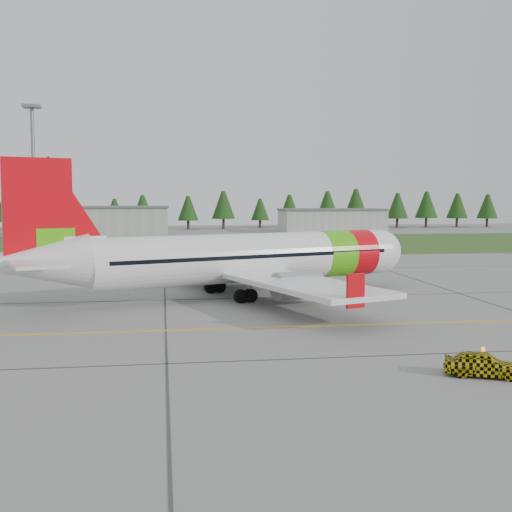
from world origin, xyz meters
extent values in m
plane|color=gray|center=(0.00, 0.00, 0.00)|extent=(320.00, 320.00, 0.00)
cylinder|color=white|center=(-7.87, 21.29, 3.21)|extent=(26.74, 12.89, 4.04)
sphere|color=white|center=(4.82, 25.84, 3.21)|extent=(4.04, 4.04, 4.04)
cone|color=white|center=(-23.97, 15.53, 3.58)|extent=(8.20, 6.25, 4.04)
cube|color=black|center=(5.11, 25.94, 3.58)|extent=(2.47, 3.10, 0.58)
cylinder|color=#4AB70D|center=(-0.06, 24.09, 3.21)|extent=(3.93, 4.79, 4.12)
cylinder|color=red|center=(2.28, 24.93, 3.21)|extent=(3.54, 4.65, 4.12)
cube|color=white|center=(-8.36, 21.12, 2.07)|extent=(16.55, 33.15, 0.37)
cube|color=red|center=(-14.89, 36.29, 2.64)|extent=(1.23, 0.60, 2.07)
cube|color=red|center=(-3.78, 5.25, 2.64)|extent=(1.23, 0.60, 2.07)
cylinder|color=gray|center=(-8.82, 27.01, 1.50)|extent=(4.25, 3.31, 2.18)
cylinder|color=gray|center=(-4.97, 16.27, 1.50)|extent=(4.25, 3.31, 2.18)
cube|color=red|center=(-23.78, 15.60, 7.05)|extent=(4.62, 1.96, 7.88)
cube|color=#4AB70D|center=(-22.71, 15.98, 4.77)|extent=(2.68, 1.32, 2.49)
cube|color=white|center=(-24.46, 15.35, 3.84)|extent=(7.14, 12.34, 0.23)
cylinder|color=slate|center=(2.87, 25.14, 0.73)|extent=(0.19, 0.19, 1.45)
cylinder|color=black|center=(2.87, 25.14, 0.35)|extent=(0.76, 0.51, 0.70)
cylinder|color=slate|center=(-10.31, 23.50, 0.98)|extent=(0.23, 0.23, 1.97)
cylinder|color=black|center=(-10.70, 23.36, 0.54)|extent=(1.17, 0.80, 1.08)
cylinder|color=slate|center=(-8.36, 18.04, 0.98)|extent=(0.23, 0.23, 1.97)
cylinder|color=black|center=(-8.75, 17.90, 0.54)|extent=(1.17, 0.80, 1.08)
imported|color=yellow|center=(-0.67, -4.34, 1.73)|extent=(1.63, 1.74, 3.45)
cube|color=#30561E|center=(0.00, 82.00, 0.01)|extent=(320.00, 50.00, 0.03)
cube|color=gold|center=(0.00, 8.00, 0.01)|extent=(120.00, 0.25, 0.02)
cube|color=#A8A8A3|center=(-30.00, 110.00, 3.00)|extent=(32.00, 14.00, 6.00)
cube|color=#A8A8A3|center=(25.00, 118.00, 2.60)|extent=(24.00, 12.00, 5.20)
cylinder|color=slate|center=(-32.00, 58.00, 10.00)|extent=(0.50, 0.50, 20.00)
camera|label=1|loc=(-15.13, -31.33, 8.18)|focal=45.00mm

